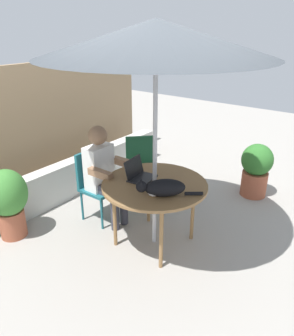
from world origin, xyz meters
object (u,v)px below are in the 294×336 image
at_px(chair_occupied, 95,180).
at_px(potted_plant_by_chair, 256,168).
at_px(chair_empty, 141,164).
at_px(potted_plant_near_fence, 8,199).
at_px(laptop, 138,173).
at_px(cat, 162,188).
at_px(person_seated, 104,171).
at_px(patio_umbrella, 156,38).
at_px(patio_table, 155,188).

xyz_separation_m(chair_occupied, potted_plant_by_chair, (1.77, -1.38, -0.10)).
bearing_deg(chair_empty, potted_plant_near_fence, 159.32).
distance_m(chair_occupied, laptop, 0.74).
distance_m(potted_plant_near_fence, potted_plant_by_chair, 3.24).
distance_m(chair_occupied, cat, 1.17).
relative_size(person_seated, laptop, 3.73).
bearing_deg(chair_empty, patio_umbrella, -134.36).
distance_m(chair_empty, laptop, 0.96).
height_order(chair_empty, potted_plant_by_chair, chair_empty).
bearing_deg(potted_plant_near_fence, chair_empty, -20.68).
bearing_deg(patio_table, potted_plant_by_chair, -15.20).
height_order(patio_umbrella, potted_plant_near_fence, patio_umbrella).
xyz_separation_m(chair_occupied, laptop, (-0.00, -0.68, 0.29)).
bearing_deg(cat, patio_table, 51.68).
height_order(patio_umbrella, person_seated, patio_umbrella).
relative_size(patio_table, potted_plant_by_chair, 1.45).
bearing_deg(chair_empty, patio_table, -134.36).
bearing_deg(cat, person_seated, 79.90).
height_order(chair_occupied, potted_plant_by_chair, chair_occupied).
bearing_deg(chair_empty, person_seated, -178.72).
bearing_deg(chair_empty, laptop, -144.02).
height_order(patio_table, potted_plant_near_fence, potted_plant_near_fence).
xyz_separation_m(patio_umbrella, chair_empty, (0.74, 0.76, -1.65)).
height_order(patio_umbrella, laptop, patio_umbrella).
bearing_deg(chair_occupied, cat, -98.70).
relative_size(chair_occupied, cat, 1.65).
bearing_deg(patio_umbrella, cat, -128.32).
relative_size(chair_empty, laptop, 2.69).
xyz_separation_m(patio_table, potted_plant_near_fence, (-0.89, 1.38, -0.21)).
distance_m(person_seated, cat, 0.98).
distance_m(person_seated, potted_plant_by_chair, 2.17).
xyz_separation_m(chair_occupied, cat, (-0.17, -1.12, 0.31)).
xyz_separation_m(laptop, potted_plant_near_fence, (-0.89, 1.16, -0.32)).
xyz_separation_m(patio_table, laptop, (-0.00, 0.22, 0.12)).
relative_size(laptop, potted_plant_by_chair, 0.43).
bearing_deg(cat, potted_plant_by_chair, -7.76).
distance_m(cat, potted_plant_by_chair, 2.00).
xyz_separation_m(chair_empty, potted_plant_near_fence, (-1.63, 0.62, -0.03)).
bearing_deg(potted_plant_by_chair, cat, 172.24).
bearing_deg(person_seated, cat, -100.10).
height_order(potted_plant_near_fence, potted_plant_by_chair, potted_plant_near_fence).
height_order(chair_occupied, person_seated, person_seated).
height_order(cat, potted_plant_near_fence, cat).
bearing_deg(laptop, patio_table, -89.84).
height_order(patio_table, laptop, laptop).
xyz_separation_m(chair_empty, cat, (-0.91, -0.98, 0.31)).
xyz_separation_m(patio_umbrella, potted_plant_by_chair, (1.77, -0.48, -1.74)).
distance_m(chair_occupied, chair_empty, 0.76).
height_order(cat, potted_plant_by_chair, cat).
bearing_deg(patio_table, laptop, 90.16).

